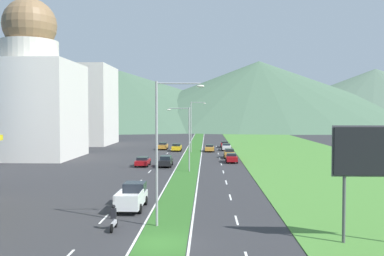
# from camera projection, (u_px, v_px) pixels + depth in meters

# --- Properties ---
(ground_plane) EXTENTS (600.00, 600.00, 0.00)m
(ground_plane) POSITION_uv_depth(u_px,v_px,m) (161.00, 244.00, 26.20)
(ground_plane) COLOR #2D2D30
(grass_median) EXTENTS (3.20, 240.00, 0.06)m
(grass_median) POSITION_uv_depth(u_px,v_px,m) (193.00, 152.00, 86.12)
(grass_median) COLOR #2D6023
(grass_median) RESTS_ON ground_plane
(grass_verge_right) EXTENTS (24.00, 240.00, 0.06)m
(grass_verge_right) POSITION_uv_depth(u_px,v_px,m) (294.00, 153.00, 85.38)
(grass_verge_right) COLOR #477F33
(grass_verge_right) RESTS_ON ground_plane
(lane_dash_left_3) EXTENTS (0.16, 2.80, 0.01)m
(lane_dash_left_3) POSITION_uv_depth(u_px,v_px,m) (104.00, 219.00, 32.26)
(lane_dash_left_3) COLOR silver
(lane_dash_left_3) RESTS_ON ground_plane
(lane_dash_left_4) EXTENTS (0.16, 2.80, 0.01)m
(lane_dash_left_4) POSITION_uv_depth(u_px,v_px,m) (126.00, 196.00, 40.87)
(lane_dash_left_4) COLOR silver
(lane_dash_left_4) RESTS_ON ground_plane
(lane_dash_left_5) EXTENTS (0.16, 2.80, 0.01)m
(lane_dash_left_5) POSITION_uv_depth(u_px,v_px,m) (140.00, 182.00, 49.49)
(lane_dash_left_5) COLOR silver
(lane_dash_left_5) RESTS_ON ground_plane
(lane_dash_left_6) EXTENTS (0.16, 2.80, 0.01)m
(lane_dash_left_6) POSITION_uv_depth(u_px,v_px,m) (150.00, 172.00, 58.11)
(lane_dash_left_6) COLOR silver
(lane_dash_left_6) RESTS_ON ground_plane
(lane_dash_left_7) EXTENTS (0.16, 2.80, 0.01)m
(lane_dash_left_7) POSITION_uv_depth(u_px,v_px,m) (157.00, 164.00, 66.72)
(lane_dash_left_7) COLOR silver
(lane_dash_left_7) RESTS_ON ground_plane
(lane_dash_left_8) EXTENTS (0.16, 2.80, 0.01)m
(lane_dash_left_8) POSITION_uv_depth(u_px,v_px,m) (163.00, 158.00, 75.34)
(lane_dash_left_8) COLOR silver
(lane_dash_left_8) RESTS_ON ground_plane
(lane_dash_left_9) EXTENTS (0.16, 2.80, 0.01)m
(lane_dash_left_9) POSITION_uv_depth(u_px,v_px,m) (167.00, 153.00, 83.96)
(lane_dash_left_9) COLOR silver
(lane_dash_left_9) RESTS_ON ground_plane
(lane_dash_left_10) EXTENTS (0.16, 2.80, 0.01)m
(lane_dash_left_10) POSITION_uv_depth(u_px,v_px,m) (171.00, 149.00, 92.57)
(lane_dash_left_10) COLOR silver
(lane_dash_left_10) RESTS_ON ground_plane
(lane_dash_left_11) EXTENTS (0.16, 2.80, 0.01)m
(lane_dash_left_11) POSITION_uv_depth(u_px,v_px,m) (174.00, 146.00, 101.19)
(lane_dash_left_11) COLOR silver
(lane_dash_left_11) RESTS_ON ground_plane
(lane_dash_right_3) EXTENTS (0.16, 2.80, 0.01)m
(lane_dash_right_3) POSITION_uv_depth(u_px,v_px,m) (237.00, 220.00, 31.89)
(lane_dash_right_3) COLOR silver
(lane_dash_right_3) RESTS_ON ground_plane
(lane_dash_right_4) EXTENTS (0.16, 2.80, 0.01)m
(lane_dash_right_4) POSITION_uv_depth(u_px,v_px,m) (230.00, 197.00, 40.51)
(lane_dash_right_4) COLOR silver
(lane_dash_right_4) RESTS_ON ground_plane
(lane_dash_right_5) EXTENTS (0.16, 2.80, 0.01)m
(lane_dash_right_5) POSITION_uv_depth(u_px,v_px,m) (226.00, 182.00, 49.12)
(lane_dash_right_5) COLOR silver
(lane_dash_right_5) RESTS_ON ground_plane
(lane_dash_right_6) EXTENTS (0.16, 2.80, 0.01)m
(lane_dash_right_6) POSITION_uv_depth(u_px,v_px,m) (223.00, 172.00, 57.74)
(lane_dash_right_6) COLOR silver
(lane_dash_right_6) RESTS_ON ground_plane
(lane_dash_right_7) EXTENTS (0.16, 2.80, 0.01)m
(lane_dash_right_7) POSITION_uv_depth(u_px,v_px,m) (221.00, 164.00, 66.36)
(lane_dash_right_7) COLOR silver
(lane_dash_right_7) RESTS_ON ground_plane
(lane_dash_right_8) EXTENTS (0.16, 2.80, 0.01)m
(lane_dash_right_8) POSITION_uv_depth(u_px,v_px,m) (220.00, 158.00, 74.97)
(lane_dash_right_8) COLOR silver
(lane_dash_right_8) RESTS_ON ground_plane
(lane_dash_right_9) EXTENTS (0.16, 2.80, 0.01)m
(lane_dash_right_9) POSITION_uv_depth(u_px,v_px,m) (218.00, 153.00, 83.59)
(lane_dash_right_9) COLOR silver
(lane_dash_right_9) RESTS_ON ground_plane
(lane_dash_right_10) EXTENTS (0.16, 2.80, 0.01)m
(lane_dash_right_10) POSITION_uv_depth(u_px,v_px,m) (217.00, 150.00, 92.21)
(lane_dash_right_10) COLOR silver
(lane_dash_right_10) RESTS_ON ground_plane
(lane_dash_right_11) EXTENTS (0.16, 2.80, 0.01)m
(lane_dash_right_11) POSITION_uv_depth(u_px,v_px,m) (216.00, 146.00, 100.82)
(lane_dash_right_11) COLOR silver
(lane_dash_right_11) RESTS_ON ground_plane
(edge_line_median_left) EXTENTS (0.16, 240.00, 0.01)m
(edge_line_median_left) POSITION_uv_depth(u_px,v_px,m) (185.00, 152.00, 86.18)
(edge_line_median_left) COLOR silver
(edge_line_median_left) RESTS_ON ground_plane
(edge_line_median_right) EXTENTS (0.16, 240.00, 0.01)m
(edge_line_median_right) POSITION_uv_depth(u_px,v_px,m) (202.00, 152.00, 86.06)
(edge_line_median_right) COLOR silver
(edge_line_median_right) RESTS_ON ground_plane
(domed_building) EXTENTS (16.24, 16.24, 28.52)m
(domed_building) POSITION_uv_depth(u_px,v_px,m) (31.00, 94.00, 75.37)
(domed_building) COLOR silver
(domed_building) RESTS_ON ground_plane
(midrise_colored) EXTENTS (16.78, 16.78, 20.05)m
(midrise_colored) POSITION_uv_depth(u_px,v_px,m) (79.00, 105.00, 107.74)
(midrise_colored) COLOR silver
(midrise_colored) RESTS_ON ground_plane
(hill_far_left) EXTENTS (219.84, 219.84, 34.16)m
(hill_far_left) POSITION_uv_depth(u_px,v_px,m) (120.00, 98.00, 261.85)
(hill_far_left) COLOR #47664C
(hill_far_left) RESTS_ON ground_plane
(hill_far_center) EXTENTS (202.97, 202.97, 39.08)m
(hill_far_center) POSITION_uv_depth(u_px,v_px,m) (259.00, 94.00, 253.03)
(hill_far_center) COLOR #47664C
(hill_far_center) RESTS_ON ground_plane
(hill_far_right) EXTENTS (187.00, 187.00, 35.00)m
(hill_far_right) POSITION_uv_depth(u_px,v_px,m) (375.00, 97.00, 258.31)
(hill_far_right) COLOR #516B56
(hill_far_right) RESTS_ON ground_plane
(street_lamp_near) EXTENTS (3.50, 0.48, 10.42)m
(street_lamp_near) POSITION_uv_depth(u_px,v_px,m) (162.00, 143.00, 29.92)
(street_lamp_near) COLOR #99999E
(street_lamp_near) RESTS_ON ground_plane
(street_lamp_mid) EXTENTS (3.19, 0.31, 8.92)m
(street_lamp_mid) POSITION_uv_depth(u_px,v_px,m) (187.00, 134.00, 57.81)
(street_lamp_mid) COLOR #99999E
(street_lamp_mid) RESTS_ON ground_plane
(street_lamp_far) EXTENTS (3.15, 0.38, 10.38)m
(street_lamp_far) POSITION_uv_depth(u_px,v_px,m) (193.00, 124.00, 85.64)
(street_lamp_far) COLOR #99999E
(street_lamp_far) RESTS_ON ground_plane
(billboard_roadside) EXTENTS (4.78, 0.28, 7.41)m
(billboard_roadside) POSITION_uv_depth(u_px,v_px,m) (371.00, 157.00, 25.94)
(billboard_roadside) COLOR #4C4C51
(billboard_roadside) RESTS_ON ground_plane
(car_0) EXTENTS (2.00, 4.54, 1.44)m
(car_0) POSITION_uv_depth(u_px,v_px,m) (210.00, 148.00, 87.81)
(car_0) COLOR #C6842D
(car_0) RESTS_ON ground_plane
(car_1) EXTENTS (1.89, 4.28, 1.48)m
(car_1) POSITION_uv_depth(u_px,v_px,m) (231.00, 158.00, 68.66)
(car_1) COLOR maroon
(car_1) RESTS_ON ground_plane
(car_2) EXTENTS (1.94, 4.78, 1.65)m
(car_2) POSITION_uv_depth(u_px,v_px,m) (166.00, 161.00, 63.51)
(car_2) COLOR black
(car_2) RESTS_ON ground_plane
(car_3) EXTENTS (2.00, 4.20, 1.48)m
(car_3) POSITION_uv_depth(u_px,v_px,m) (226.00, 147.00, 90.41)
(car_3) COLOR silver
(car_3) RESTS_ON ground_plane
(car_4) EXTENTS (1.90, 4.68, 1.44)m
(car_4) POSITION_uv_depth(u_px,v_px,m) (225.00, 144.00, 97.99)
(car_4) COLOR maroon
(car_4) RESTS_ON ground_plane
(car_5) EXTENTS (1.92, 4.29, 1.64)m
(car_5) POSITION_uv_depth(u_px,v_px,m) (229.00, 153.00, 75.49)
(car_5) COLOR #C6842D
(car_5) RESTS_ON ground_plane
(car_7) EXTENTS (2.04, 4.34, 1.57)m
(car_7) POSITION_uv_depth(u_px,v_px,m) (177.00, 147.00, 88.90)
(car_7) COLOR yellow
(car_7) RESTS_ON ground_plane
(car_8) EXTENTS (2.02, 4.29, 1.42)m
(car_8) POSITION_uv_depth(u_px,v_px,m) (143.00, 161.00, 63.95)
(car_8) COLOR maroon
(car_8) RESTS_ON ground_plane
(car_9) EXTENTS (2.01, 4.51, 1.61)m
(car_9) POSITION_uv_depth(u_px,v_px,m) (163.00, 146.00, 92.61)
(car_9) COLOR #C6842D
(car_9) RESTS_ON ground_plane
(pickup_truck_0) EXTENTS (2.18, 5.40, 2.00)m
(pickup_truck_0) POSITION_uv_depth(u_px,v_px,m) (132.00, 197.00, 35.91)
(pickup_truck_0) COLOR silver
(pickup_truck_0) RESTS_ON ground_plane
(motorcycle_rider) EXTENTS (0.36, 2.00, 1.80)m
(motorcycle_rider) POSITION_uv_depth(u_px,v_px,m) (114.00, 219.00, 29.20)
(motorcycle_rider) COLOR black
(motorcycle_rider) RESTS_ON ground_plane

